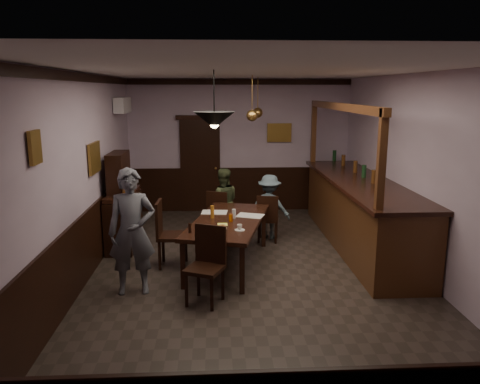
{
  "coord_description": "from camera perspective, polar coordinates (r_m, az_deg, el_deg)",
  "views": [
    {
      "loc": [
        -0.58,
        -6.61,
        2.74
      ],
      "look_at": [
        -0.17,
        0.67,
        1.15
      ],
      "focal_mm": 35.0,
      "sensor_mm": 36.0,
      "label": 1
    }
  ],
  "objects": [
    {
      "name": "room",
      "position": [
        6.75,
        1.79,
        1.71
      ],
      "size": [
        5.01,
        8.01,
        3.01
      ],
      "color": "#2D2621",
      "rests_on": "ground"
    },
    {
      "name": "dining_table",
      "position": [
        7.37,
        -1.47,
        -3.88
      ],
      "size": [
        1.51,
        2.38,
        0.75
      ],
      "rotation": [
        0.0,
        0.0,
        -0.25
      ],
      "color": "black",
      "rests_on": "ground"
    },
    {
      "name": "chair_far_left",
      "position": [
        8.71,
        -2.59,
        -2.54
      ],
      "size": [
        0.52,
        0.52,
        0.93
      ],
      "rotation": [
        0.0,
        0.0,
        2.77
      ],
      "color": "black",
      "rests_on": "ground"
    },
    {
      "name": "chair_far_right",
      "position": [
        8.56,
        3.39,
        -2.98
      ],
      "size": [
        0.45,
        0.45,
        0.89
      ],
      "rotation": [
        0.0,
        0.0,
        2.97
      ],
      "color": "black",
      "rests_on": "ground"
    },
    {
      "name": "chair_near",
      "position": [
        6.19,
        -4.02,
        -8.37
      ],
      "size": [
        0.58,
        0.58,
        1.01
      ],
      "rotation": [
        0.0,
        0.0,
        -0.42
      ],
      "color": "black",
      "rests_on": "ground"
    },
    {
      "name": "chair_side",
      "position": [
        7.45,
        -8.89,
        -4.7
      ],
      "size": [
        0.48,
        0.48,
        1.06
      ],
      "rotation": [
        0.0,
        0.0,
        1.53
      ],
      "color": "black",
      "rests_on": "ground"
    },
    {
      "name": "person_standing",
      "position": [
        6.5,
        -13.03,
        -4.74
      ],
      "size": [
        0.68,
        0.49,
        1.74
      ],
      "primitive_type": "imported",
      "rotation": [
        0.0,
        0.0,
        0.12
      ],
      "color": "#565862",
      "rests_on": "ground"
    },
    {
      "name": "person_seated_left",
      "position": [
        8.94,
        -2.12,
        -1.23
      ],
      "size": [
        0.65,
        0.52,
        1.3
      ],
      "primitive_type": "imported",
      "rotation": [
        0.0,
        0.0,
        3.18
      ],
      "color": "#414C2D",
      "rests_on": "ground"
    },
    {
      "name": "person_seated_right",
      "position": [
        8.79,
        3.6,
        -1.78
      ],
      "size": [
        0.89,
        0.72,
        1.21
      ],
      "primitive_type": "imported",
      "rotation": [
        0.0,
        0.0,
        2.73
      ],
      "color": "slate",
      "rests_on": "ground"
    },
    {
      "name": "newspaper_left",
      "position": [
        7.79,
        -3.14,
        -2.48
      ],
      "size": [
        0.45,
        0.34,
        0.01
      ],
      "primitive_type": "cube",
      "rotation": [
        0.0,
        0.0,
        -0.11
      ],
      "color": "silver",
      "rests_on": "dining_table"
    },
    {
      "name": "newspaper_right",
      "position": [
        7.57,
        1.25,
        -2.9
      ],
      "size": [
        0.5,
        0.43,
        0.01
      ],
      "primitive_type": "cube",
      "rotation": [
        0.0,
        0.0,
        -0.35
      ],
      "color": "silver",
      "rests_on": "dining_table"
    },
    {
      "name": "napkin",
      "position": [
        7.09,
        -2.15,
        -3.97
      ],
      "size": [
        0.18,
        0.18,
        0.0
      ],
      "primitive_type": "cube",
      "rotation": [
        0.0,
        0.0,
        -0.25
      ],
      "color": "#F1F95C",
      "rests_on": "dining_table"
    },
    {
      "name": "saucer",
      "position": [
        6.8,
        -0.03,
        -4.65
      ],
      "size": [
        0.15,
        0.15,
        0.01
      ],
      "primitive_type": "cylinder",
      "color": "white",
      "rests_on": "dining_table"
    },
    {
      "name": "coffee_cup",
      "position": [
        6.79,
        -0.05,
        -4.28
      ],
      "size": [
        0.1,
        0.1,
        0.07
      ],
      "primitive_type": "imported",
      "rotation": [
        0.0,
        0.0,
        -0.25
      ],
      "color": "white",
      "rests_on": "saucer"
    },
    {
      "name": "pastry_plate",
      "position": [
        6.88,
        -2.53,
        -4.46
      ],
      "size": [
        0.22,
        0.22,
        0.01
      ],
      "primitive_type": "cylinder",
      "color": "white",
      "rests_on": "dining_table"
    },
    {
      "name": "pastry_ring_a",
      "position": [
        6.82,
        -3.07,
        -4.36
      ],
      "size": [
        0.13,
        0.13,
        0.04
      ],
      "primitive_type": "torus",
      "color": "#C68C47",
      "rests_on": "pastry_plate"
    },
    {
      "name": "pastry_ring_b",
      "position": [
        6.88,
        -2.19,
        -4.21
      ],
      "size": [
        0.13,
        0.13,
        0.04
      ],
      "primitive_type": "torus",
      "color": "#C68C47",
      "rests_on": "pastry_plate"
    },
    {
      "name": "soda_can",
      "position": [
        7.24,
        -1.13,
        -3.16
      ],
      "size": [
        0.07,
        0.07,
        0.12
      ],
      "primitive_type": "cylinder",
      "color": "orange",
      "rests_on": "dining_table"
    },
    {
      "name": "beer_glass",
      "position": [
        7.44,
        -3.39,
        -2.43
      ],
      "size": [
        0.06,
        0.06,
        0.2
      ],
      "primitive_type": "cylinder",
      "color": "#BF721E",
      "rests_on": "dining_table"
    },
    {
      "name": "water_glass",
      "position": [
        7.41,
        -0.75,
        -2.67
      ],
      "size": [
        0.06,
        0.06,
        0.15
      ],
      "primitive_type": "cylinder",
      "color": "silver",
      "rests_on": "dining_table"
    },
    {
      "name": "pepper_mill",
      "position": [
        6.71,
        -6.13,
        -4.38
      ],
      "size": [
        0.04,
        0.04,
        0.14
      ],
      "primitive_type": "cylinder",
      "color": "black",
      "rests_on": "dining_table"
    },
    {
      "name": "sideboard",
      "position": [
        8.54,
        -14.11,
        -2.05
      ],
      "size": [
        0.46,
        1.28,
        1.69
      ],
      "color": "black",
      "rests_on": "ground"
    },
    {
      "name": "bar_counter",
      "position": [
        8.58,
        14.37,
        -2.28
      ],
      "size": [
        1.05,
        4.51,
        2.52
      ],
      "color": "#452212",
      "rests_on": "ground"
    },
    {
      "name": "door_back",
      "position": [
        10.7,
        -4.87,
        3.17
      ],
      "size": [
        0.9,
        0.06,
        2.1
      ],
      "primitive_type": "cube",
      "color": "black",
      "rests_on": "ground"
    },
    {
      "name": "ac_unit",
      "position": [
        9.68,
        -14.13,
        10.22
      ],
      "size": [
        0.2,
        0.85,
        0.3
      ],
      "color": "white",
      "rests_on": "ground"
    },
    {
      "name": "picture_left_small",
      "position": [
        5.38,
        -23.72,
        5.0
      ],
      "size": [
        0.04,
        0.28,
        0.36
      ],
      "color": "olive",
      "rests_on": "ground"
    },
    {
      "name": "picture_left_large",
      "position": [
        7.71,
        -17.31,
        4.01
      ],
      "size": [
        0.04,
        0.62,
        0.48
      ],
      "color": "olive",
      "rests_on": "ground"
    },
    {
      "name": "picture_back",
      "position": [
        10.71,
        4.81,
        7.22
      ],
      "size": [
        0.55,
        0.04,
        0.42
      ],
      "color": "olive",
      "rests_on": "ground"
    },
    {
      "name": "pendant_iron",
      "position": [
        6.31,
        -3.15,
        8.75
      ],
      "size": [
        0.56,
        0.56,
        0.76
      ],
      "color": "black",
      "rests_on": "ground"
    },
    {
      "name": "pendant_brass_mid",
      "position": [
        8.41,
        1.47,
        9.29
      ],
      "size": [
        0.2,
        0.2,
        0.81
      ],
      "color": "#BF8C3F",
      "rests_on": "ground"
    },
    {
      "name": "pendant_brass_far",
      "position": [
        9.49,
        2.17,
        9.62
      ],
      "size": [
        0.2,
        0.2,
        0.81
      ],
      "color": "#BF8C3F",
      "rests_on": "ground"
    }
  ]
}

